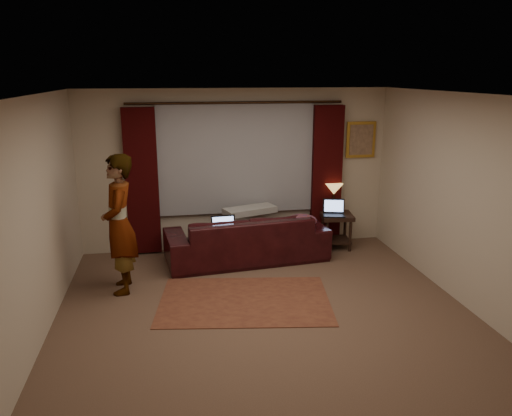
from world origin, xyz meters
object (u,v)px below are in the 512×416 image
(laptop_sofa, at_px, (225,227))
(person, at_px, (119,224))
(end_table, at_px, (336,231))
(tiffany_lamp, at_px, (334,198))
(sofa, at_px, (246,229))
(laptop_table, at_px, (334,208))

(laptop_sofa, height_order, person, person)
(laptop_sofa, xyz_separation_m, end_table, (1.92, 0.54, -0.34))
(tiffany_lamp, bearing_deg, laptop_sofa, -159.64)
(sofa, height_order, laptop_sofa, sofa)
(laptop_table, height_order, person, person)
(sofa, xyz_separation_m, tiffany_lamp, (1.54, 0.46, 0.32))
(laptop_sofa, xyz_separation_m, person, (-1.44, -0.59, 0.29))
(tiffany_lamp, xyz_separation_m, laptop_table, (-0.07, -0.26, -0.11))
(end_table, relative_size, person, 0.32)
(laptop_sofa, distance_m, tiffany_lamp, 2.04)
(end_table, bearing_deg, laptop_table, -131.42)
(laptop_table, bearing_deg, end_table, 63.20)
(laptop_sofa, relative_size, person, 0.21)
(sofa, relative_size, laptop_table, 6.49)
(sofa, distance_m, tiffany_lamp, 1.64)
(sofa, distance_m, person, 2.03)
(end_table, distance_m, tiffany_lamp, 0.55)
(tiffany_lamp, relative_size, laptop_table, 1.24)
(person, bearing_deg, laptop_table, 104.33)
(person, bearing_deg, sofa, 111.72)
(sofa, height_order, laptop_table, sofa)
(end_table, height_order, person, person)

